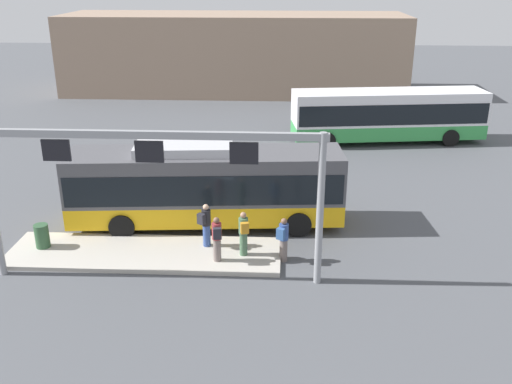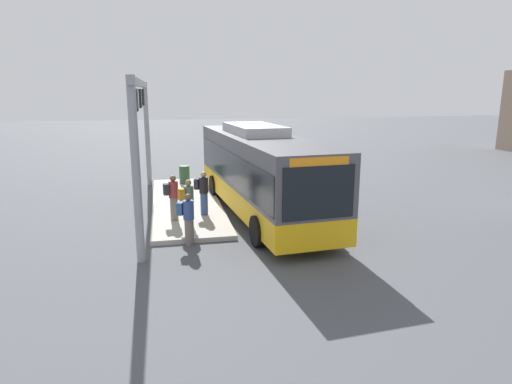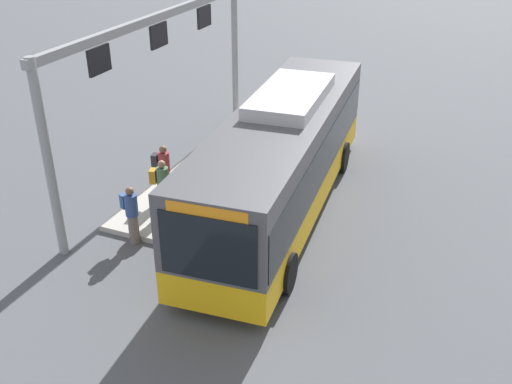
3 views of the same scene
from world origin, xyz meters
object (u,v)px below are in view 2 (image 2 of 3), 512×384
(person_waiting_mid, at_px, (173,197))
(person_waiting_far, at_px, (203,192))
(bus_main, at_px, (260,169))
(person_boarding, at_px, (188,218))
(trash_bin, at_px, (184,175))
(person_waiting_near, at_px, (188,202))

(person_waiting_mid, bearing_deg, person_waiting_far, 15.07)
(bus_main, height_order, person_boarding, bus_main)
(person_boarding, height_order, trash_bin, person_boarding)
(person_boarding, height_order, person_waiting_near, person_waiting_near)
(bus_main, xyz_separation_m, person_waiting_near, (1.72, -2.92, -0.76))
(bus_main, relative_size, person_waiting_far, 6.63)
(person_boarding, xyz_separation_m, person_waiting_near, (-1.42, 0.10, 0.16))
(bus_main, bearing_deg, person_waiting_far, -87.79)
(person_waiting_near, height_order, person_waiting_far, same)
(person_waiting_far, bearing_deg, person_boarding, -70.57)
(person_waiting_near, bearing_deg, person_waiting_mid, 103.56)
(person_waiting_mid, height_order, trash_bin, person_waiting_mid)
(bus_main, relative_size, trash_bin, 12.31)
(person_waiting_near, relative_size, person_waiting_far, 1.00)
(person_waiting_far, bearing_deg, bus_main, 41.06)
(person_waiting_far, bearing_deg, person_waiting_mid, -120.39)
(person_waiting_near, relative_size, trash_bin, 1.86)
(bus_main, bearing_deg, person_boarding, -48.62)
(bus_main, relative_size, person_waiting_mid, 6.63)
(trash_bin, bearing_deg, person_waiting_mid, -6.41)
(person_waiting_mid, xyz_separation_m, trash_bin, (-6.61, 0.74, -0.44))
(person_boarding, relative_size, person_waiting_far, 1.00)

